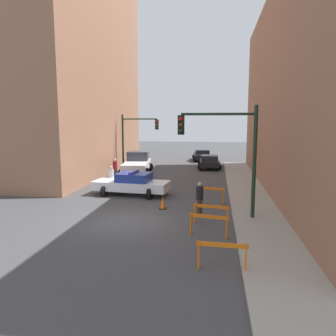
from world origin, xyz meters
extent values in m
plane|color=#424244|center=(0.00, 0.00, 0.00)|extent=(120.00, 120.00, 0.00)
cube|color=#9E998E|center=(6.20, 0.00, 0.06)|extent=(2.40, 44.00, 0.12)
cube|color=#93664C|center=(-12.00, 14.00, 10.23)|extent=(14.00, 20.00, 20.46)
cylinder|color=black|center=(5.90, 1.17, 2.72)|extent=(0.18, 0.18, 5.20)
cylinder|color=black|center=(4.20, 1.17, 4.92)|extent=(3.40, 0.12, 0.12)
cube|color=black|center=(2.50, 1.17, 4.42)|extent=(0.30, 0.22, 0.90)
sphere|color=red|center=(2.50, 1.02, 4.69)|extent=(0.18, 0.18, 0.18)
sphere|color=#4C3D0C|center=(2.50, 1.02, 4.42)|extent=(0.18, 0.18, 0.18)
sphere|color=#0C4219|center=(2.50, 1.02, 4.15)|extent=(0.18, 0.18, 0.18)
cylinder|color=black|center=(-4.40, 15.19, 2.60)|extent=(0.18, 0.18, 5.20)
cylinder|color=black|center=(-2.80, 15.19, 4.80)|extent=(3.20, 0.12, 0.12)
cube|color=black|center=(-1.20, 15.19, 4.30)|extent=(0.30, 0.22, 0.90)
sphere|color=red|center=(-1.20, 15.04, 4.57)|extent=(0.18, 0.18, 0.18)
sphere|color=#4C3D0C|center=(-1.20, 15.04, 4.30)|extent=(0.18, 0.18, 0.18)
sphere|color=#0C4219|center=(-1.20, 15.04, 4.03)|extent=(0.18, 0.18, 0.18)
cube|color=white|center=(-1.08, 5.43, 0.60)|extent=(4.86, 2.31, 0.55)
cube|color=navy|center=(-0.89, 5.41, 1.14)|extent=(2.13, 1.82, 0.52)
cylinder|color=black|center=(-2.61, 4.73, 0.33)|extent=(0.28, 0.68, 0.66)
cylinder|color=black|center=(-2.44, 6.42, 0.33)|extent=(0.28, 0.68, 0.66)
cylinder|color=black|center=(0.29, 4.44, 0.33)|extent=(0.28, 0.68, 0.66)
cylinder|color=black|center=(0.46, 6.13, 0.33)|extent=(0.28, 0.68, 0.66)
cube|color=#2633BF|center=(-0.89, 5.41, 1.46)|extent=(0.34, 1.40, 0.12)
cube|color=silver|center=(-2.69, 13.46, 0.75)|extent=(2.60, 5.59, 0.70)
cube|color=#2D333D|center=(-2.81, 14.53, 1.50)|extent=(2.02, 1.93, 0.80)
cylinder|color=black|center=(-3.79, 15.02, 0.40)|extent=(0.82, 0.35, 0.80)
cylinder|color=black|center=(-1.97, 15.23, 0.40)|extent=(0.82, 0.35, 0.80)
cylinder|color=black|center=(-3.41, 11.69, 0.40)|extent=(0.82, 0.35, 0.80)
cylinder|color=black|center=(-1.59, 11.90, 0.40)|extent=(0.82, 0.35, 0.80)
cube|color=black|center=(3.52, 18.00, 0.57)|extent=(1.96, 4.36, 0.52)
cube|color=#232833|center=(3.53, 17.83, 1.07)|extent=(1.65, 1.86, 0.48)
cylinder|color=black|center=(2.64, 19.30, 0.31)|extent=(0.63, 0.24, 0.62)
cylinder|color=black|center=(4.30, 19.36, 0.31)|extent=(0.63, 0.24, 0.62)
cylinder|color=black|center=(2.74, 16.64, 0.31)|extent=(0.63, 0.24, 0.62)
cylinder|color=black|center=(4.40, 16.70, 0.31)|extent=(0.63, 0.24, 0.62)
cube|color=black|center=(2.55, 24.21, 0.57)|extent=(2.21, 4.45, 0.52)
cube|color=#232833|center=(2.56, 24.04, 1.07)|extent=(1.75, 1.95, 0.48)
cylinder|color=black|center=(1.60, 25.46, 0.31)|extent=(0.64, 0.28, 0.62)
cylinder|color=black|center=(3.24, 25.62, 0.31)|extent=(0.64, 0.28, 0.62)
cylinder|color=black|center=(1.85, 22.81, 0.31)|extent=(0.64, 0.28, 0.62)
cylinder|color=black|center=(3.50, 22.97, 0.31)|extent=(0.64, 0.28, 0.62)
cylinder|color=black|center=(-2.72, 6.51, 0.41)|extent=(0.40, 0.40, 0.82)
cylinder|color=#B2B2B7|center=(-2.72, 6.51, 1.13)|extent=(0.51, 0.51, 0.62)
sphere|color=tan|center=(-2.72, 6.51, 1.55)|extent=(0.31, 0.31, 0.22)
cylinder|color=#382D23|center=(-3.74, 10.59, 0.41)|extent=(0.32, 0.32, 0.82)
cylinder|color=maroon|center=(-3.74, 10.59, 1.13)|extent=(0.41, 0.41, 0.62)
sphere|color=tan|center=(-3.74, 10.59, 1.55)|extent=(0.25, 0.25, 0.22)
cylinder|color=#382D23|center=(3.40, 1.51, 0.41)|extent=(0.34, 0.34, 0.82)
cylinder|color=black|center=(3.40, 1.51, 1.13)|extent=(0.44, 0.44, 0.62)
sphere|color=tan|center=(3.40, 1.51, 1.55)|extent=(0.27, 0.27, 0.22)
cube|color=orange|center=(4.39, -4.44, 0.83)|extent=(1.60, 0.14, 0.14)
cube|color=orange|center=(3.67, -4.40, 0.45)|extent=(0.06, 0.16, 0.90)
cube|color=orange|center=(5.11, -4.48, 0.45)|extent=(0.06, 0.16, 0.90)
cube|color=orange|center=(3.91, -1.46, 0.83)|extent=(1.58, 0.37, 0.14)
cube|color=orange|center=(3.21, -1.32, 0.45)|extent=(0.08, 0.17, 0.90)
cube|color=orange|center=(4.62, -1.61, 0.45)|extent=(0.08, 0.17, 0.90)
cube|color=orange|center=(3.98, 0.13, 0.83)|extent=(1.59, 0.31, 0.14)
cube|color=orange|center=(3.27, 0.24, 0.45)|extent=(0.08, 0.17, 0.90)
cube|color=orange|center=(4.69, 0.01, 0.45)|extent=(0.08, 0.17, 0.90)
cube|color=orange|center=(3.89, 4.11, 0.83)|extent=(1.58, 0.36, 0.14)
cube|color=orange|center=(3.19, 4.25, 0.45)|extent=(0.08, 0.17, 0.90)
cube|color=orange|center=(4.60, 3.97, 0.45)|extent=(0.08, 0.17, 0.90)
cube|color=black|center=(1.41, 2.45, 0.02)|extent=(0.36, 0.36, 0.04)
cone|color=#F2600C|center=(1.41, 2.45, 0.35)|extent=(0.28, 0.28, 0.62)
camera|label=1|loc=(4.14, -14.17, 4.59)|focal=35.00mm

